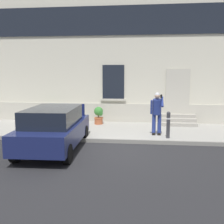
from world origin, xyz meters
The scene contains 11 objects.
ground_plane centered at (0.00, 0.00, 0.00)m, with size 80.00×80.00×0.00m, color #232326.
sidewalk centered at (0.00, 2.80, 0.07)m, with size 24.00×3.60×0.15m, color #99968E.
curb_edge centered at (0.00, 0.94, 0.07)m, with size 24.00×0.12×0.15m, color gray.
building_facade centered at (0.01, 5.29, 3.73)m, with size 24.00×1.52×7.50m.
entrance_stoop centered at (2.90, 4.23, 0.34)m, with size 1.75×0.96×0.48m.
hatchback_car_navy centered at (-1.82, -0.25, 0.79)m, with size 1.90×4.12×1.50m.
bollard_near_person centered at (2.20, 1.35, 0.71)m, with size 0.15×0.15×1.04m.
bollard_far_left centered at (-1.72, 1.35, 0.71)m, with size 0.15×0.15×1.04m.
person_on_phone centered at (1.77, 1.79, 1.15)m, with size 0.51×0.50×1.75m.
planter_charcoal centered at (-3.51, 4.14, 0.61)m, with size 0.44×0.44×0.86m.
planter_terracotta centered at (-0.94, 3.87, 0.61)m, with size 0.44×0.44×0.86m.
Camera 1 is at (1.21, -9.10, 2.68)m, focal length 43.40 mm.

